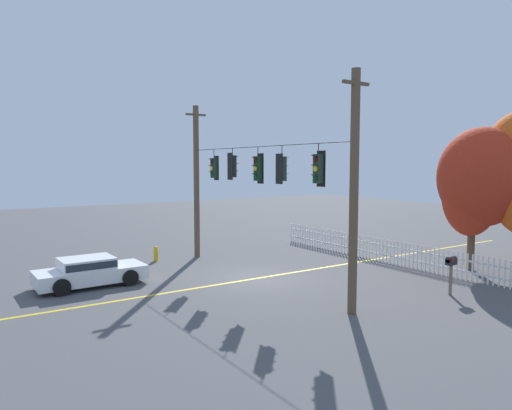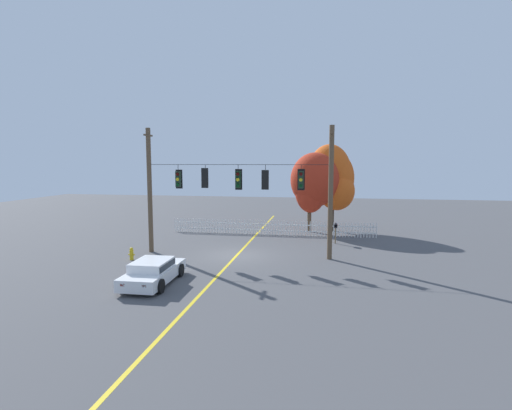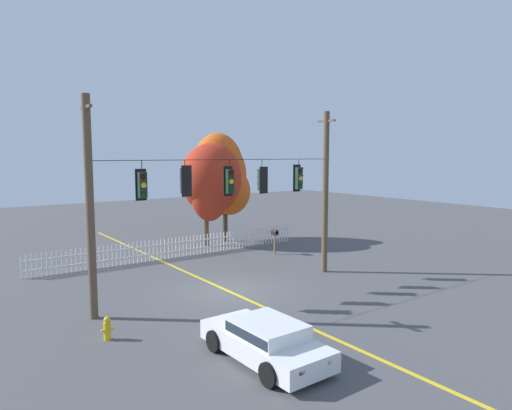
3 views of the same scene
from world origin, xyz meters
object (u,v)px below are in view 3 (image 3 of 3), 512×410
object	(u,v)px
traffic_signal_northbound_secondary	(298,178)
roadside_mailbox	(275,234)
traffic_signal_southbound_primary	(230,181)
autumn_maple_mid	(222,176)
fire_hydrant	(107,328)
traffic_signal_eastbound_side	(262,180)
parked_car	(266,339)
traffic_signal_northbound_primary	(142,185)
autumn_maple_near_fence	(210,179)
traffic_signal_westbound_side	(185,181)

from	to	relation	value
traffic_signal_northbound_secondary	roadside_mailbox	xyz separation A→B (m)	(2.19, 4.56, -3.49)
traffic_signal_southbound_primary	autumn_maple_mid	distance (m)	11.58
traffic_signal_northbound_secondary	fire_hydrant	bearing A→B (deg)	-167.24
fire_hydrant	autumn_maple_mid	bearing A→B (deg)	46.41
traffic_signal_eastbound_side	parked_car	xyz separation A→B (m)	(-4.40, -6.17, -4.04)
parked_car	roadside_mailbox	bearing A→B (deg)	51.07
traffic_signal_southbound_primary	roadside_mailbox	xyz separation A→B (m)	(5.94, 4.56, -3.47)
autumn_maple_mid	roadside_mailbox	xyz separation A→B (m)	(0.20, -5.49, -3.15)
traffic_signal_southbound_primary	traffic_signal_northbound_primary	bearing A→B (deg)	-179.99
fire_hydrant	traffic_signal_southbound_primary	bearing A→B (deg)	20.31
autumn_maple_near_fence	parked_car	distance (m)	17.14
traffic_signal_northbound_primary	traffic_signal_eastbound_side	world-z (taller)	same
traffic_signal_eastbound_side	traffic_signal_northbound_secondary	world-z (taller)	same
traffic_signal_northbound_primary	traffic_signal_southbound_primary	size ratio (longest dim) A/B	0.98
fire_hydrant	traffic_signal_eastbound_side	bearing A→B (deg)	15.99
traffic_signal_northbound_secondary	autumn_maple_near_fence	distance (m)	9.04
autumn_maple_near_fence	fire_hydrant	size ratio (longest dim) A/B	8.69
parked_car	roadside_mailbox	world-z (taller)	roadside_mailbox
traffic_signal_eastbound_side	autumn_maple_near_fence	bearing A→B (deg)	73.82
autumn_maple_near_fence	traffic_signal_northbound_secondary	bearing A→B (deg)	-93.33
parked_car	autumn_maple_near_fence	bearing A→B (deg)	65.21
traffic_signal_northbound_secondary	traffic_signal_southbound_primary	bearing A→B (deg)	-180.00
traffic_signal_eastbound_side	autumn_maple_near_fence	size ratio (longest dim) A/B	0.23
traffic_signal_eastbound_side	roadside_mailbox	distance (m)	7.17
fire_hydrant	traffic_signal_northbound_primary	bearing A→B (deg)	45.74
traffic_signal_northbound_secondary	fire_hydrant	xyz separation A→B (m)	(-9.66, -2.19, -4.30)
traffic_signal_northbound_primary	traffic_signal_southbound_primary	xyz separation A→B (m)	(3.78, 0.00, 0.00)
traffic_signal_southbound_primary	fire_hydrant	xyz separation A→B (m)	(-5.91, -2.19, -4.28)
traffic_signal_eastbound_side	autumn_maple_mid	size ratio (longest dim) A/B	0.21
roadside_mailbox	traffic_signal_southbound_primary	bearing A→B (deg)	-142.44
autumn_maple_near_fence	roadside_mailbox	distance (m)	5.64
traffic_signal_westbound_side	roadside_mailbox	xyz separation A→B (m)	(7.98, 4.58, -3.55)
traffic_signal_westbound_side	roadside_mailbox	size ratio (longest dim) A/B	0.98
parked_car	fire_hydrant	world-z (taller)	parked_car
traffic_signal_westbound_side	traffic_signal_eastbound_side	bearing A→B (deg)	0.01
traffic_signal_eastbound_side	roadside_mailbox	xyz separation A→B (m)	(4.28, 4.58, -3.47)
traffic_signal_westbound_side	traffic_signal_southbound_primary	bearing A→B (deg)	0.56
traffic_signal_northbound_primary	traffic_signal_eastbound_side	bearing A→B (deg)	-0.20
traffic_signal_southbound_primary	fire_hydrant	size ratio (longest dim) A/B	2.04
traffic_signal_northbound_primary	traffic_signal_eastbound_side	size ratio (longest dim) A/B	1.01
parked_car	traffic_signal_eastbound_side	bearing A→B (deg)	54.50
traffic_signal_eastbound_side	autumn_maple_mid	bearing A→B (deg)	67.90
autumn_maple_near_fence	traffic_signal_southbound_primary	bearing A→B (deg)	-115.37
fire_hydrant	roadside_mailbox	distance (m)	13.66
traffic_signal_westbound_side	fire_hydrant	size ratio (longest dim) A/B	1.90
traffic_signal_northbound_secondary	autumn_maple_near_fence	world-z (taller)	autumn_maple_near_fence
autumn_maple_near_fence	parked_car	size ratio (longest dim) A/B	1.54
traffic_signal_eastbound_side	parked_car	bearing A→B (deg)	-125.50
traffic_signal_southbound_primary	traffic_signal_eastbound_side	bearing A→B (deg)	-0.67
traffic_signal_eastbound_side	traffic_signal_northbound_secondary	distance (m)	2.10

